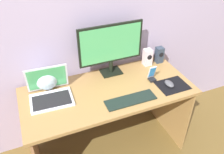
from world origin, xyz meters
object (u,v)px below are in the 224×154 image
speaker_right (159,55)px  fishbowl (46,79)px  monitor (111,47)px  laptop (50,93)px  phone_in_dock (152,75)px  keyboard_external (131,100)px  mouse (169,84)px  speaker_near_monitor (147,57)px

speaker_right → fishbowl: 1.05m
monitor → laptop: size_ratio=1.69×
monitor → fishbowl: bearing=-179.6°
laptop → monitor: bearing=14.2°
speaker_right → phone_in_dock: speaker_right is taller
keyboard_external → mouse: mouse is taller
monitor → phone_in_dock: monitor is taller
speaker_right → fishbowl: (-1.05, 0.00, 0.01)m
speaker_near_monitor → laptop: size_ratio=0.48×
speaker_right → phone_in_dock: size_ratio=1.11×
phone_in_dock → monitor: bearing=139.0°
fishbowl → speaker_near_monitor: bearing=-0.1°
laptop → fishbowl: laptop is taller
speaker_near_monitor → keyboard_external: size_ratio=0.40×
monitor → fishbowl: monitor is taller
fishbowl → keyboard_external: 0.69m
laptop → fishbowl: (0.00, 0.14, 0.04)m
monitor → fishbowl: (-0.56, -0.00, -0.17)m
monitor → speaker_right: monitor is taller
speaker_near_monitor → keyboard_external: bearing=-132.3°
laptop → phone_in_dock: (0.84, -0.10, -0.00)m
speaker_right → phone_in_dock: bearing=-132.1°
laptop → keyboard_external: laptop is taller
speaker_near_monitor → keyboard_external: (-0.37, -0.41, -0.07)m
monitor → keyboard_external: size_ratio=1.41×
mouse → speaker_right: bearing=69.7°
speaker_right → mouse: bearing=-108.4°
laptop → fishbowl: size_ratio=1.79×
speaker_near_monitor → mouse: 0.37m
speaker_right → fishbowl: fishbowl is taller
mouse → speaker_near_monitor: bearing=89.1°
fishbowl → phone_in_dock: bearing=-15.8°
fishbowl → speaker_right: bearing=-0.1°
mouse → laptop: bearing=164.6°
speaker_right → keyboard_external: bearing=-140.7°
monitor → speaker_right: bearing=-0.6°
speaker_near_monitor → mouse: bearing=-88.9°
laptop → phone_in_dock: laptop is taller
speaker_right → mouse: 0.38m
speaker_near_monitor → phone_in_dock: 0.25m
mouse → keyboard_external: bearing=-175.2°
monitor → speaker_right: 0.52m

